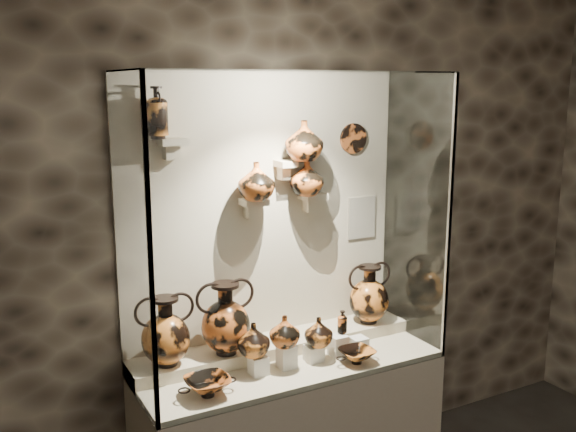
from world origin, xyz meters
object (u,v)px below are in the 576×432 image
object	(u,v)px
kylix_left	(207,385)
jug_a	(253,340)
jug_c	(318,332)
ovoid_vase_b	(304,140)
jug_b	(284,331)
ovoid_vase_c	(307,178)
ovoid_vase_a	(256,181)
amphora_left	(166,331)
kylix_right	(357,355)
lekythos_small	(342,321)
lekythos_tall	(157,109)
amphora_mid	(225,318)
amphora_right	(369,294)

from	to	relation	value
kylix_left	jug_a	bearing A→B (deg)	34.83
jug_c	ovoid_vase_b	distance (m)	1.06
jug_b	ovoid_vase_c	xyz separation A→B (m)	(0.28, 0.26, 0.77)
jug_c	ovoid_vase_a	bearing A→B (deg)	116.53
amphora_left	kylix_right	bearing A→B (deg)	-9.54
lekythos_small	amphora_left	bearing A→B (deg)	-176.59
lekythos_tall	jug_b	bearing A→B (deg)	-11.24
kylix_left	ovoid_vase_a	size ratio (longest dim) A/B	1.36
amphora_mid	jug_c	bearing A→B (deg)	-22.79
jug_a	lekythos_small	xyz separation A→B (m)	(0.55, 0.00, 0.00)
amphora_left	lekythos_tall	distance (m)	1.13
lekythos_small	jug_b	bearing A→B (deg)	-161.81
jug_b	lekythos_small	size ratio (longest dim) A/B	1.14
jug_b	jug_c	size ratio (longest dim) A/B	1.05
amphora_left	ovoid_vase_a	bearing A→B (deg)	14.11
jug_a	ovoid_vase_a	xyz separation A→B (m)	(0.13, 0.22, 0.80)
ovoid_vase_b	ovoid_vase_a	bearing A→B (deg)	-162.47
kylix_left	amphora_mid	bearing A→B (deg)	66.17
jug_a	jug_b	bearing A→B (deg)	-23.14
amphora_left	ovoid_vase_c	distance (m)	1.13
kylix_left	ovoid_vase_b	bearing A→B (deg)	38.72
jug_c	kylix_left	world-z (taller)	jug_c
amphora_right	ovoid_vase_a	distance (m)	1.04
jug_c	kylix_left	bearing A→B (deg)	169.43
ovoid_vase_b	ovoid_vase_c	size ratio (longest dim) A/B	1.11
jug_a	jug_b	xyz separation A→B (m)	(0.17, -0.03, 0.03)
jug_b	kylix_right	size ratio (longest dim) A/B	0.70
amphora_mid	jug_c	size ratio (longest dim) A/B	2.43
lekythos_small	lekythos_tall	world-z (taller)	lekythos_tall
ovoid_vase_c	amphora_left	bearing A→B (deg)	165.99
amphora_right	kylix_right	bearing A→B (deg)	-154.18
amphora_right	kylix_left	size ratio (longest dim) A/B	1.27
amphora_left	ovoid_vase_a	distance (m)	0.92
lekythos_small	amphora_right	bearing A→B (deg)	43.76
jug_a	kylix_right	bearing A→B (deg)	-28.29
kylix_left	ovoid_vase_b	world-z (taller)	ovoid_vase_b
jug_c	kylix_left	distance (m)	0.70
amphora_left	ovoid_vase_c	size ratio (longest dim) A/B	1.83
ovoid_vase_c	jug_b	bearing A→B (deg)	-154.79
lekythos_small	kylix_right	distance (m)	0.21
lekythos_tall	ovoid_vase_b	size ratio (longest dim) A/B	1.31
amphora_mid	amphora_right	bearing A→B (deg)	0.77
lekythos_tall	ovoid_vase_a	bearing A→B (deg)	12.19
jug_a	jug_c	size ratio (longest dim) A/B	1.10
amphora_left	kylix_left	size ratio (longest dim) A/B	1.30
kylix_left	ovoid_vase_c	size ratio (longest dim) A/B	1.41
kylix_left	kylix_right	bearing A→B (deg)	11.86
amphora_left	lekythos_tall	size ratio (longest dim) A/B	1.26
amphora_left	amphora_mid	xyz separation A→B (m)	(0.33, -0.01, 0.01)
amphora_right	jug_a	xyz separation A→B (m)	(-0.87, -0.18, -0.06)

